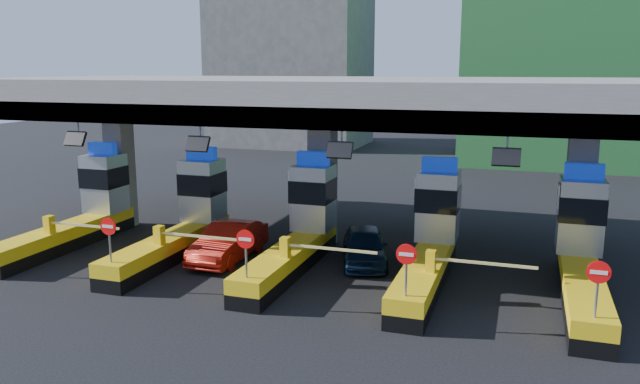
% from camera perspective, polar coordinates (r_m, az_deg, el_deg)
% --- Properties ---
extents(ground, '(120.00, 120.00, 0.00)m').
position_cam_1_polar(ground, '(24.07, -2.01, -6.68)').
color(ground, black).
rests_on(ground, ground).
extents(toll_canopy, '(28.00, 12.09, 7.00)m').
position_cam_1_polar(toll_canopy, '(25.64, 0.16, 8.41)').
color(toll_canopy, slate).
rests_on(toll_canopy, ground).
extents(toll_lane_far_left, '(4.43, 8.00, 4.16)m').
position_cam_1_polar(toll_lane_far_left, '(28.86, -20.78, -1.51)').
color(toll_lane_far_left, black).
rests_on(toll_lane_far_left, ground).
extents(toll_lane_left, '(4.43, 8.00, 4.16)m').
position_cam_1_polar(toll_lane_left, '(26.03, -12.19, -2.35)').
color(toll_lane_left, black).
rests_on(toll_lane_left, ground).
extents(toll_lane_center, '(4.43, 8.00, 4.16)m').
position_cam_1_polar(toll_lane_center, '(23.93, -1.79, -3.30)').
color(toll_lane_center, black).
rests_on(toll_lane_center, ground).
extents(toll_lane_right, '(4.43, 8.00, 4.16)m').
position_cam_1_polar(toll_lane_right, '(22.75, 10.15, -4.25)').
color(toll_lane_right, black).
rests_on(toll_lane_right, ground).
extents(toll_lane_far_right, '(4.43, 8.00, 4.16)m').
position_cam_1_polar(toll_lane_far_right, '(22.63, 22.81, -5.06)').
color(toll_lane_far_right, black).
rests_on(toll_lane_far_right, ground).
extents(bg_building_concrete, '(14.00, 10.00, 18.00)m').
position_cam_1_polar(bg_building_concrete, '(61.54, -2.63, 12.75)').
color(bg_building_concrete, '#4C4C49').
rests_on(bg_building_concrete, ground).
extents(van, '(2.75, 4.40, 1.40)m').
position_cam_1_polar(van, '(24.12, 4.09, -4.92)').
color(van, black).
rests_on(van, ground).
extents(red_car, '(1.55, 4.42, 1.46)m').
position_cam_1_polar(red_car, '(24.74, -8.37, -4.53)').
color(red_car, '#99140B').
rests_on(red_car, ground).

